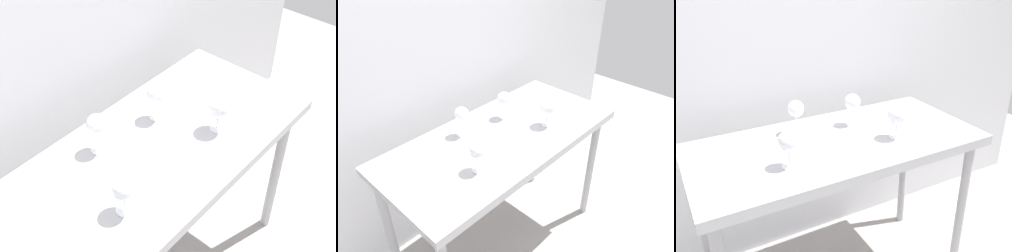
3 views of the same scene
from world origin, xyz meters
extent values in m
cube|color=silver|center=(0.00, 0.49, 1.30)|extent=(3.80, 0.04, 2.60)
cube|color=#A7A7AC|center=(0.00, 0.00, 0.88)|extent=(1.40, 0.64, 0.04)
cube|color=#A7A7AC|center=(0.00, -0.33, 0.88)|extent=(1.40, 0.01, 0.05)
cylinder|color=#A7A7AC|center=(0.64, -0.26, 0.43)|extent=(0.05, 0.05, 0.86)
cylinder|color=#A7A7AC|center=(-0.64, 0.26, 0.43)|extent=(0.05, 0.05, 0.86)
cylinder|color=#A7A7AC|center=(0.64, 0.26, 0.43)|extent=(0.05, 0.05, 0.86)
cylinder|color=white|center=(0.26, -0.12, 0.90)|extent=(0.06, 0.06, 0.00)
cylinder|color=white|center=(0.26, -0.12, 0.94)|extent=(0.01, 0.01, 0.07)
sphere|color=white|center=(0.26, -0.12, 1.02)|extent=(0.10, 0.10, 0.10)
cylinder|color=maroon|center=(0.26, -0.12, 1.00)|extent=(0.07, 0.07, 0.03)
cylinder|color=white|center=(0.16, 0.12, 0.90)|extent=(0.07, 0.07, 0.00)
cylinder|color=white|center=(0.16, 0.12, 0.95)|extent=(0.01, 0.01, 0.09)
sphere|color=white|center=(0.16, 0.12, 1.03)|extent=(0.08, 0.08, 0.08)
cylinder|color=maroon|center=(0.16, 0.12, 1.01)|extent=(0.06, 0.06, 0.02)
cylinder|color=white|center=(-0.29, -0.13, 0.90)|extent=(0.07, 0.07, 0.00)
cylinder|color=white|center=(-0.29, -0.13, 0.94)|extent=(0.01, 0.01, 0.08)
sphere|color=white|center=(-0.29, -0.13, 1.02)|extent=(0.09, 0.09, 0.09)
cylinder|color=#5B0F1C|center=(-0.29, -0.13, 1.00)|extent=(0.06, 0.06, 0.02)
cylinder|color=white|center=(-0.14, 0.16, 0.90)|extent=(0.08, 0.08, 0.00)
cylinder|color=white|center=(-0.14, 0.16, 0.95)|extent=(0.01, 0.01, 0.09)
sphere|color=white|center=(-0.14, 0.16, 1.03)|extent=(0.08, 0.08, 0.08)
cylinder|color=maroon|center=(-0.14, 0.16, 1.02)|extent=(0.06, 0.06, 0.02)
cube|color=white|center=(-0.38, 0.12, 0.90)|extent=(0.23, 0.29, 0.00)
cube|color=white|center=(0.42, 0.10, 0.90)|extent=(0.25, 0.28, 0.00)
camera|label=1|loc=(-0.97, -0.92, 2.20)|focal=49.93mm
camera|label=2|loc=(-1.13, -1.11, 1.97)|focal=36.24mm
camera|label=3|loc=(-0.74, -1.41, 1.69)|focal=39.28mm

